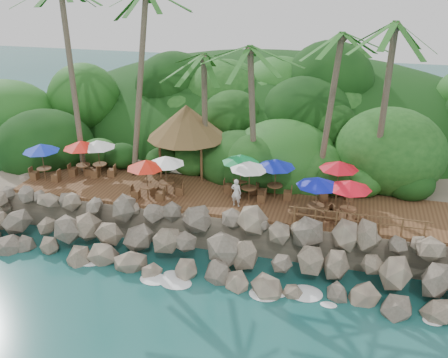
# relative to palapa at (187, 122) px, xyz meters

# --- Properties ---
(ground) EXTENTS (140.00, 140.00, 0.00)m
(ground) POSITION_rel_palapa_xyz_m (3.36, -9.16, -5.79)
(ground) COLOR #19514F
(ground) RESTS_ON ground
(land_base) EXTENTS (32.00, 25.20, 2.10)m
(land_base) POSITION_rel_palapa_xyz_m (3.36, 6.84, -4.74)
(land_base) COLOR gray
(land_base) RESTS_ON ground
(jungle_hill) EXTENTS (44.80, 28.00, 15.40)m
(jungle_hill) POSITION_rel_palapa_xyz_m (3.36, 14.34, -5.79)
(jungle_hill) COLOR #143811
(jungle_hill) RESTS_ON ground
(seawall) EXTENTS (29.00, 4.00, 2.30)m
(seawall) POSITION_rel_palapa_xyz_m (3.36, -7.16, -4.64)
(seawall) COLOR gray
(seawall) RESTS_ON ground
(terrace) EXTENTS (26.00, 5.00, 0.20)m
(terrace) POSITION_rel_palapa_xyz_m (3.36, -3.16, -3.59)
(terrace) COLOR brown
(terrace) RESTS_ON land_base
(jungle_foliage) EXTENTS (44.00, 16.00, 12.00)m
(jungle_foliage) POSITION_rel_palapa_xyz_m (3.36, 5.84, -5.79)
(jungle_foliage) COLOR #143811
(jungle_foliage) RESTS_ON ground
(foam_line) EXTENTS (25.20, 0.80, 0.06)m
(foam_line) POSITION_rel_palapa_xyz_m (3.36, -8.86, -5.76)
(foam_line) COLOR white
(foam_line) RESTS_ON ground
(palms) EXTENTS (25.35, 6.93, 13.11)m
(palms) POSITION_rel_palapa_xyz_m (2.78, -0.60, 6.33)
(palms) COLOR brown
(palms) RESTS_ON ground
(palapa) EXTENTS (5.26, 5.26, 4.60)m
(palapa) POSITION_rel_palapa_xyz_m (0.00, 0.00, 0.00)
(palapa) COLOR brown
(palapa) RESTS_ON ground
(dining_clusters) EXTENTS (21.38, 5.02, 2.49)m
(dining_clusters) POSITION_rel_palapa_xyz_m (2.18, -3.41, -1.42)
(dining_clusters) COLOR brown
(dining_clusters) RESTS_ON terrace
(railing) EXTENTS (7.20, 0.10, 1.00)m
(railing) POSITION_rel_palapa_xyz_m (11.21, -5.51, -2.88)
(railing) COLOR brown
(railing) RESTS_ON terrace
(waiter) EXTENTS (0.67, 0.50, 1.67)m
(waiter) POSITION_rel_palapa_xyz_m (4.39, -4.30, -2.65)
(waiter) COLOR silver
(waiter) RESTS_ON terrace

